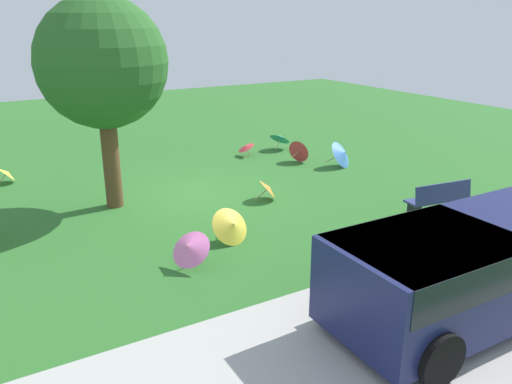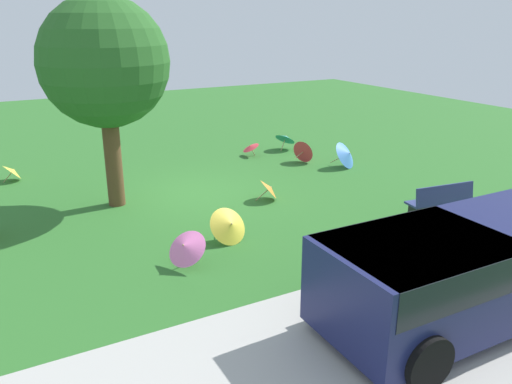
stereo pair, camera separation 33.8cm
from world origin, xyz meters
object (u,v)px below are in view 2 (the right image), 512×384
Objects in this scene: parasol_red_1 at (250,147)px; parasol_blue_2 at (347,154)px; park_bench at (440,201)px; van_dark at (453,269)px; parasol_orange_2 at (270,188)px; parasol_yellow_1 at (230,225)px; parasol_teal_0 at (286,138)px; parasol_red_0 at (304,151)px; shade_tree at (104,64)px; parasol_yellow_0 at (13,171)px; parasol_pink_0 at (185,247)px.

parasol_blue_2 is at bearing 126.55° from parasol_red_1.
van_dark is at bearing 44.33° from park_bench.
parasol_yellow_1 reaches higher than parasol_orange_2.
parasol_teal_0 is (-3.60, -10.61, -0.48)m from van_dark.
parasol_red_0 reaches higher than parasol_teal_0.
van_dark reaches higher than parasol_blue_2.
parasol_red_1 is (1.19, -1.51, -0.05)m from parasol_red_0.
park_bench is at bearing 131.78° from parasol_orange_2.
parasol_yellow_1 is (4.87, -1.22, -0.07)m from park_bench.
van_dark is 2.80× the size of park_bench.
parasol_blue_2 is (-7.26, 0.13, -3.07)m from shade_tree.
park_bench is 2.34× the size of parasol_red_1.
parasol_red_0 is 8.89m from parasol_yellow_0.
parasol_orange_2 is (2.85, 2.66, -0.06)m from parasol_red_0.
parasol_teal_0 is at bearing -80.78° from parasol_blue_2.
parasol_blue_2 is at bearing 159.22° from parasol_yellow_0.
parasol_teal_0 is at bearing -133.29° from parasol_pink_0.
parasol_teal_0 reaches higher than parasol_red_1.
park_bench is 4.66m from parasol_blue_2.
van_dark is at bearing 112.18° from shade_tree.
parasol_yellow_0 is (8.51, -8.14, -0.17)m from park_bench.
parasol_blue_2 is at bearing -117.91° from van_dark.
parasol_red_0 is 1.46m from parasol_blue_2.
shade_tree is (6.38, -4.70, 3.04)m from park_bench.
parasol_orange_2 is at bearing 156.25° from shade_tree.
park_bench is 8.48m from shade_tree.
parasol_yellow_1 is at bearing 49.92° from parasol_teal_0.
parasol_orange_2 is at bearing 21.57° from parasol_blue_2.
parasol_red_0 is at bearing -137.27° from parasol_yellow_1.
parasol_yellow_1 is at bearing 58.34° from parasol_red_1.
parasol_teal_0 is 5.42m from parasol_orange_2.
park_bench reaches higher than parasol_pink_0.
parasol_red_1 is 0.74× the size of parasol_teal_0.
parasol_red_0 is at bearing -90.63° from park_bench.
parasol_orange_2 is at bearing 42.95° from parasol_red_0.
van_dark is at bearing 86.33° from parasol_orange_2.
parasol_yellow_0 is at bearing -6.55° from parasol_red_1.
parasol_pink_0 is 1.06× the size of parasol_teal_0.
shade_tree reaches higher than park_bench.
parasol_pink_0 is 4.20m from parasol_orange_2.
parasol_yellow_1 is at bearing 42.73° from parasol_red_0.
parasol_red_1 is at bearing -153.74° from shade_tree.
parasol_red_1 is 3.38m from parasol_blue_2.
parasol_pink_0 is at bearing 46.71° from parasol_teal_0.
park_bench is (-3.19, -3.12, -0.45)m from van_dark.
parasol_teal_0 reaches higher than parasol_yellow_0.
shade_tree reaches higher than parasol_yellow_0.
van_dark is 4.58× the size of parasol_pink_0.
parasol_red_0 is at bearing 164.61° from parasol_yellow_0.
shade_tree is at bearing 26.26° from parasol_red_1.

